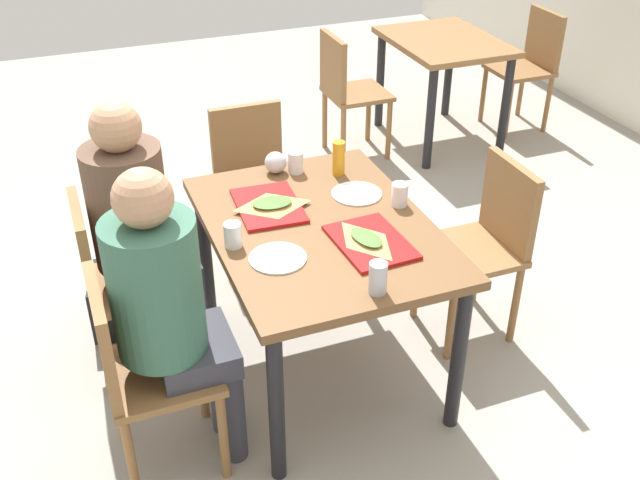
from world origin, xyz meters
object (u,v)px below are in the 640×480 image
at_px(paper_plate_center, 357,194).
at_px(foil_bundle, 276,163).
at_px(chair_near_right, 137,365).
at_px(tray_red_near, 268,206).
at_px(pizza_slice_a, 272,204).
at_px(soda_can, 378,278).
at_px(background_table, 443,57).
at_px(person_in_red, 139,220).
at_px(background_chair_near, 346,86).
at_px(paper_plate_near_edge, 278,258).
at_px(chair_near_left, 113,276).
at_px(person_in_brown_jacket, 168,302).
at_px(plastic_cup_b, 233,235).
at_px(handbag, 111,300).
at_px(pizza_slice_b, 366,239).
at_px(plastic_cup_a, 400,195).
at_px(main_table, 320,244).
at_px(condiment_bottle, 339,158).
at_px(chair_left_end, 253,175).
at_px(tray_red_far, 371,242).
at_px(plastic_cup_c, 296,162).
at_px(background_chair_far, 530,61).
at_px(chair_far_side, 487,237).

bearing_deg(paper_plate_center, foil_bundle, -141.33).
relative_size(chair_near_right, tray_red_near, 2.39).
height_order(paper_plate_center, pizza_slice_a, pizza_slice_a).
xyz_separation_m(soda_can, background_table, (-2.51, 1.67, -0.19)).
height_order(person_in_red, background_chair_near, person_in_red).
bearing_deg(paper_plate_near_edge, tray_red_near, 167.28).
height_order(person_in_red, paper_plate_center, person_in_red).
bearing_deg(chair_near_left, person_in_brown_jacket, 13.24).
bearing_deg(plastic_cup_b, handbag, -145.51).
xyz_separation_m(pizza_slice_b, plastic_cup_a, (-0.23, 0.26, 0.03)).
height_order(main_table, plastic_cup_a, plastic_cup_a).
bearing_deg(tray_red_near, pizza_slice_b, 32.83).
relative_size(soda_can, condiment_bottle, 0.76).
relative_size(chair_left_end, tray_red_near, 2.39).
relative_size(handbag, background_chair_near, 0.37).
relative_size(chair_near_right, person_in_brown_jacket, 0.68).
height_order(tray_red_far, soda_can, soda_can).
bearing_deg(condiment_bottle, chair_near_right, -57.14).
bearing_deg(plastic_cup_a, condiment_bottle, -159.86).
xyz_separation_m(plastic_cup_a, plastic_cup_c, (-0.45, -0.31, 0.00)).
height_order(person_in_brown_jacket, soda_can, person_in_brown_jacket).
bearing_deg(background_chair_near, condiment_bottle, -24.10).
height_order(person_in_red, tray_red_near, person_in_red).
distance_m(person_in_red, foil_bundle, 0.69).
relative_size(plastic_cup_b, background_chair_far, 0.12).
distance_m(person_in_brown_jacket, pizza_slice_a, 0.73).
bearing_deg(background_chair_far, foil_bundle, -58.66).
bearing_deg(pizza_slice_a, main_table, 36.65).
height_order(chair_near_left, handbag, chair_near_left).
bearing_deg(pizza_slice_b, person_in_brown_jacket, -83.27).
bearing_deg(person_in_red, chair_far_side, 78.77).
distance_m(person_in_brown_jacket, background_chair_near, 2.83).
bearing_deg(foil_bundle, paper_plate_near_edge, -17.69).
height_order(tray_red_far, paper_plate_center, tray_red_far).
relative_size(person_in_red, soda_can, 10.40).
height_order(person_in_brown_jacket, pizza_slice_b, person_in_brown_jacket).
height_order(foil_bundle, background_chair_far, background_chair_far).
height_order(pizza_slice_a, plastic_cup_c, plastic_cup_c).
xyz_separation_m(chair_left_end, background_chair_near, (-1.02, 0.96, 0.00)).
distance_m(paper_plate_near_edge, pizza_slice_b, 0.36).
height_order(condiment_bottle, handbag, condiment_bottle).
height_order(chair_far_side, background_table, chair_far_side).
bearing_deg(handbag, chair_near_left, 2.70).
xyz_separation_m(main_table, pizza_slice_a, (-0.19, -0.14, 0.12)).
bearing_deg(chair_near_right, main_table, 109.95).
bearing_deg(plastic_cup_c, paper_plate_center, 30.41).
xyz_separation_m(soda_can, background_chair_far, (-2.51, 2.41, -0.31)).
bearing_deg(handbag, chair_left_end, 111.60).
xyz_separation_m(chair_near_right, paper_plate_center, (-0.48, 1.06, 0.25)).
height_order(person_in_red, paper_plate_near_edge, person_in_red).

